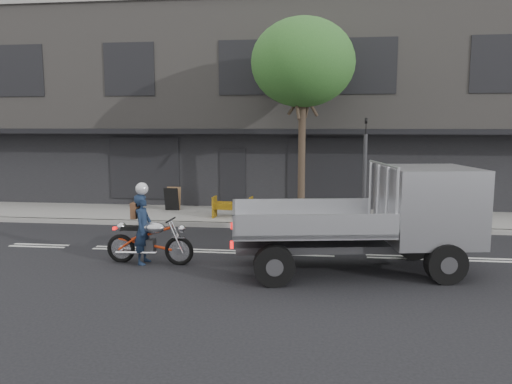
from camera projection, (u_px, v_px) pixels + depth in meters
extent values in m
plane|color=black|center=(211.00, 251.00, 13.06)|extent=(80.00, 80.00, 0.00)
cube|color=gray|center=(239.00, 216.00, 17.67)|extent=(32.00, 3.20, 0.15)
cube|color=gray|center=(231.00, 225.00, 16.10)|extent=(32.00, 0.20, 0.15)
cube|color=slate|center=(261.00, 110.00, 23.64)|extent=(26.00, 10.00, 8.00)
cylinder|color=#382B21|center=(302.00, 164.00, 16.65)|extent=(0.24, 0.24, 4.00)
ellipsoid|color=#25511E|center=(303.00, 62.00, 16.21)|extent=(3.40, 3.40, 2.89)
cylinder|color=#2D2D30|center=(364.00, 182.00, 15.64)|extent=(0.12, 0.12, 3.00)
imported|color=black|center=(366.00, 126.00, 15.40)|extent=(0.08, 0.10, 0.50)
torus|color=black|center=(121.00, 248.00, 12.00)|extent=(0.71, 0.13, 0.70)
torus|color=black|center=(179.00, 251.00, 11.77)|extent=(0.71, 0.13, 0.70)
cube|color=#2D2D30|center=(147.00, 245.00, 11.88)|extent=(0.37, 0.26, 0.29)
ellipsoid|color=#B6B6BB|center=(154.00, 228.00, 11.79)|extent=(0.58, 0.34, 0.29)
cube|color=black|center=(134.00, 228.00, 11.88)|extent=(0.57, 0.27, 0.09)
cylinder|color=black|center=(171.00, 220.00, 11.70)|extent=(0.06, 0.63, 0.04)
imported|color=#15233B|center=(143.00, 229.00, 11.84)|extent=(0.42, 0.62, 1.67)
cylinder|color=black|center=(274.00, 266.00, 10.21)|extent=(0.89, 0.45, 0.85)
cylinder|color=black|center=(268.00, 244.00, 12.10)|extent=(0.89, 0.45, 0.85)
cylinder|color=black|center=(446.00, 264.00, 10.37)|extent=(0.89, 0.45, 0.85)
cylinder|color=black|center=(413.00, 242.00, 12.26)|extent=(0.89, 0.45, 0.85)
cube|color=#2D2D30|center=(350.00, 245.00, 11.21)|extent=(5.28, 1.98, 0.16)
cube|color=#9D9DA1|center=(428.00, 205.00, 11.17)|extent=(2.22, 2.31, 1.68)
cube|color=black|center=(429.00, 183.00, 11.10)|extent=(1.98, 2.16, 0.62)
cube|color=#BABBBF|center=(308.00, 227.00, 11.11)|extent=(3.69, 2.72, 0.11)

